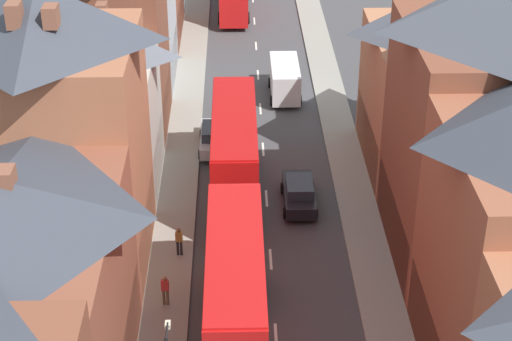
{
  "coord_description": "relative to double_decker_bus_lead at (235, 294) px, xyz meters",
  "views": [
    {
      "loc": [
        -1.64,
        -11.84,
        25.49
      ],
      "look_at": [
        -0.61,
        29.55,
        2.1
      ],
      "focal_mm": 60.0,
      "sensor_mm": 36.0,
      "label": 1
    }
  ],
  "objects": [
    {
      "name": "delivery_van",
      "position": [
        3.61,
        26.62,
        -1.48
      ],
      "size": [
        2.2,
        5.2,
        2.41
      ],
      "color": "white",
      "rests_on": "ground"
    },
    {
      "name": "terrace_row_left",
      "position": [
        -8.38,
        6.94,
        3.12
      ],
      "size": [
        8.0,
        75.03,
        14.51
      ],
      "color": "#ADB2B7",
      "rests_on": "ground"
    },
    {
      "name": "car_mid_white",
      "position": [
        3.61,
        11.71,
        -1.99
      ],
      "size": [
        1.9,
        4.4,
        1.63
      ],
      "color": "black",
      "rests_on": "ground"
    },
    {
      "name": "pedestrian_mid_left",
      "position": [
        -3.29,
        2.78,
        -1.78
      ],
      "size": [
        0.36,
        0.22,
        1.61
      ],
      "color": "brown",
      "rests_on": "pavement_left"
    },
    {
      "name": "pavement_left",
      "position": [
        -3.29,
        20.49,
        -2.75
      ],
      "size": [
        2.2,
        104.0,
        0.14
      ],
      "primitive_type": "cube",
      "color": "gray",
      "rests_on": "ground"
    },
    {
      "name": "pedestrian_mid_right",
      "position": [
        -2.85,
        6.82,
        -1.78
      ],
      "size": [
        0.36,
        0.22,
        1.61
      ],
      "color": "#23232D",
      "rests_on": "pavement_left"
    },
    {
      "name": "pavement_right",
      "position": [
        6.91,
        20.49,
        -2.75
      ],
      "size": [
        2.2,
        104.0,
        0.14
      ],
      "primitive_type": "cube",
      "color": "gray",
      "rests_on": "ground"
    },
    {
      "name": "centre_line_dashes",
      "position": [
        1.81,
        18.49,
        -2.81
      ],
      "size": [
        0.14,
        97.8,
        0.01
      ],
      "color": "silver",
      "rests_on": "ground"
    },
    {
      "name": "double_decker_bus_far_approaching",
      "position": [
        0.0,
        12.63,
        0.0
      ],
      "size": [
        2.74,
        10.8,
        5.3
      ],
      "color": "#B70F0F",
      "rests_on": "ground"
    },
    {
      "name": "double_decker_bus_lead",
      "position": [
        0.0,
        0.0,
        0.0
      ],
      "size": [
        2.74,
        10.8,
        5.3
      ],
      "color": "red",
      "rests_on": "ground"
    },
    {
      "name": "car_mid_black",
      "position": [
        -1.29,
        18.62,
        -1.99
      ],
      "size": [
        1.9,
        4.45,
        1.65
      ],
      "color": "#B7BABF",
      "rests_on": "ground"
    }
  ]
}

